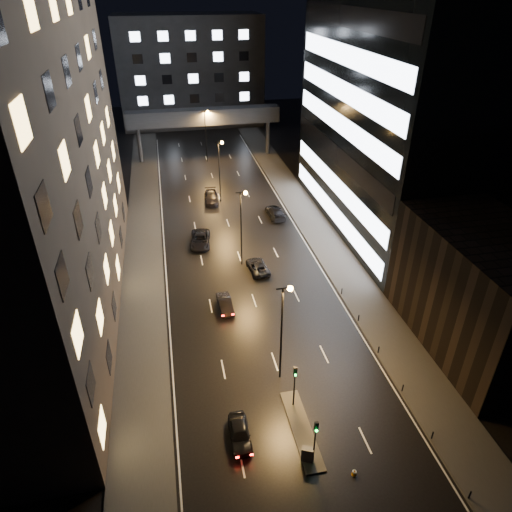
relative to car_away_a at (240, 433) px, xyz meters
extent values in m
plane|color=black|center=(4.77, 37.85, -0.69)|extent=(160.00, 160.00, 0.00)
cube|color=#383533|center=(-7.73, 32.85, -0.61)|extent=(5.00, 110.00, 0.15)
cube|color=#383533|center=(17.27, 32.85, -0.61)|extent=(5.00, 110.00, 0.15)
cube|color=#2D2319|center=(-17.73, 21.85, 19.31)|extent=(15.00, 48.00, 40.00)
cube|color=black|center=(24.77, 6.85, 5.31)|extent=(10.00, 18.00, 12.00)
cube|color=black|center=(29.77, 33.85, 21.81)|extent=(20.00, 36.00, 45.00)
cube|color=#333335|center=(4.77, 95.85, 11.81)|extent=(34.00, 14.00, 25.00)
cube|color=#333335|center=(4.77, 67.85, 7.81)|extent=(30.00, 3.00, 3.00)
cylinder|color=#333335|center=(-8.23, 67.85, 2.81)|extent=(0.80, 0.80, 7.00)
cylinder|color=#333335|center=(17.77, 67.85, 2.81)|extent=(0.80, 0.80, 7.00)
cube|color=#383533|center=(5.07, -0.15, -0.61)|extent=(1.60, 8.00, 0.15)
cylinder|color=black|center=(5.07, 2.35, 1.21)|extent=(0.12, 0.12, 3.50)
cube|color=black|center=(5.07, 2.35, 3.41)|extent=(0.28, 0.22, 0.90)
sphere|color=#0CFF33|center=(5.07, 2.21, 3.13)|extent=(0.18, 0.18, 0.18)
cylinder|color=black|center=(5.07, -3.15, 1.21)|extent=(0.12, 0.12, 3.50)
cube|color=black|center=(5.07, -3.15, 3.41)|extent=(0.28, 0.22, 0.90)
sphere|color=#0CFF33|center=(5.07, -3.29, 3.13)|extent=(0.18, 0.18, 0.18)
cylinder|color=black|center=(14.97, -8.15, -0.24)|extent=(0.12, 0.12, 0.90)
cylinder|color=black|center=(14.97, -3.15, -0.24)|extent=(0.12, 0.12, 0.90)
cylinder|color=black|center=(14.97, 1.85, -0.24)|extent=(0.12, 0.12, 0.90)
cylinder|color=black|center=(14.97, 6.85, -0.24)|extent=(0.12, 0.12, 0.90)
cylinder|color=black|center=(14.97, 11.85, -0.24)|extent=(0.12, 0.12, 0.90)
cylinder|color=black|center=(14.97, 16.85, -0.24)|extent=(0.12, 0.12, 0.90)
cylinder|color=black|center=(4.77, 5.85, 4.31)|extent=(0.18, 0.18, 10.00)
cylinder|color=black|center=(4.77, 5.85, 9.31)|extent=(1.20, 0.12, 0.12)
sphere|color=#FF9E38|center=(5.37, 5.85, 9.21)|extent=(0.50, 0.50, 0.50)
cylinder|color=black|center=(4.77, 25.85, 4.31)|extent=(0.18, 0.18, 10.00)
cylinder|color=black|center=(4.77, 25.85, 9.31)|extent=(1.20, 0.12, 0.12)
sphere|color=#FF9E38|center=(5.37, 25.85, 9.21)|extent=(0.50, 0.50, 0.50)
cylinder|color=black|center=(4.77, 45.85, 4.31)|extent=(0.18, 0.18, 10.00)
cylinder|color=black|center=(4.77, 45.85, 9.31)|extent=(1.20, 0.12, 0.12)
sphere|color=#FF9E38|center=(5.37, 45.85, 9.21)|extent=(0.50, 0.50, 0.50)
cylinder|color=black|center=(4.77, 65.85, 4.31)|extent=(0.18, 0.18, 10.00)
cylinder|color=black|center=(4.77, 65.85, 9.31)|extent=(1.20, 0.12, 0.12)
sphere|color=#FF9E38|center=(5.37, 65.85, 9.21)|extent=(0.50, 0.50, 0.50)
imported|color=black|center=(0.00, 0.00, 0.00)|extent=(1.73, 4.09, 1.38)
imported|color=black|center=(1.32, 17.01, -0.03)|extent=(1.58, 4.05, 1.31)
imported|color=black|center=(0.05, 32.05, 0.10)|extent=(3.33, 5.96, 1.57)
imported|color=black|center=(3.27, 45.94, 0.11)|extent=(2.56, 5.62, 1.59)
imported|color=black|center=(6.44, 23.87, -0.03)|extent=(2.63, 4.93, 1.32)
imported|color=black|center=(12.28, 38.38, 0.11)|extent=(2.43, 5.59, 1.60)
cube|color=#464648|center=(4.67, -2.98, 0.14)|extent=(1.01, 0.79, 1.35)
cone|color=orange|center=(7.77, -4.75, -0.41)|extent=(0.46, 0.46, 0.56)
camera|label=1|loc=(-3.51, -23.40, 30.74)|focal=32.00mm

